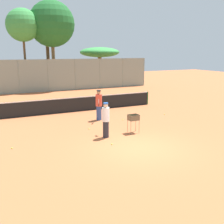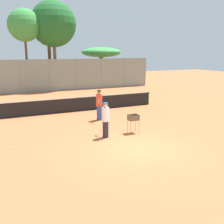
{
  "view_description": "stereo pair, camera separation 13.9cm",
  "coord_description": "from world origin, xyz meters",
  "px_view_note": "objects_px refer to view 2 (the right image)",
  "views": [
    {
      "loc": [
        -6.0,
        -9.6,
        4.3
      ],
      "look_at": [
        0.12,
        3.23,
        1.0
      ],
      "focal_mm": 42.0,
      "sensor_mm": 36.0,
      "label": 1
    },
    {
      "loc": [
        -5.87,
        -9.66,
        4.3
      ],
      "look_at": [
        0.12,
        3.23,
        1.0
      ],
      "focal_mm": 42.0,
      "sensor_mm": 36.0,
      "label": 2
    }
  ],
  "objects_px": {
    "player_white_outfit": "(99,105)",
    "ball_cart": "(133,119)",
    "player_red_cap": "(105,120)",
    "tennis_net": "(81,104)"
  },
  "relations": [
    {
      "from": "player_white_outfit",
      "to": "ball_cart",
      "type": "xyz_separation_m",
      "value": [
        0.63,
        -3.3,
        -0.24
      ]
    },
    {
      "from": "ball_cart",
      "to": "player_red_cap",
      "type": "bearing_deg",
      "value": -177.94
    },
    {
      "from": "tennis_net",
      "to": "player_white_outfit",
      "type": "height_order",
      "value": "player_white_outfit"
    },
    {
      "from": "tennis_net",
      "to": "ball_cart",
      "type": "height_order",
      "value": "tennis_net"
    },
    {
      "from": "tennis_net",
      "to": "ball_cart",
      "type": "bearing_deg",
      "value": -81.94
    },
    {
      "from": "tennis_net",
      "to": "ball_cart",
      "type": "xyz_separation_m",
      "value": [
        0.88,
        -6.22,
        0.21
      ]
    },
    {
      "from": "player_white_outfit",
      "to": "ball_cart",
      "type": "relative_size",
      "value": 1.93
    },
    {
      "from": "player_red_cap",
      "to": "ball_cart",
      "type": "relative_size",
      "value": 1.8
    },
    {
      "from": "player_red_cap",
      "to": "ball_cart",
      "type": "height_order",
      "value": "player_red_cap"
    },
    {
      "from": "tennis_net",
      "to": "ball_cart",
      "type": "relative_size",
      "value": 11.73
    }
  ]
}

